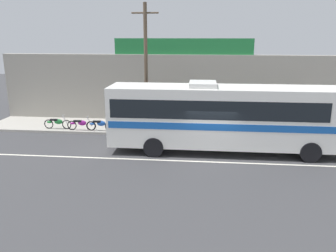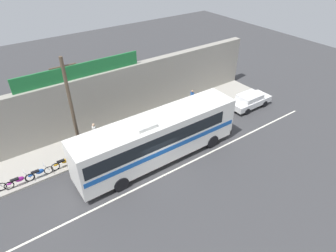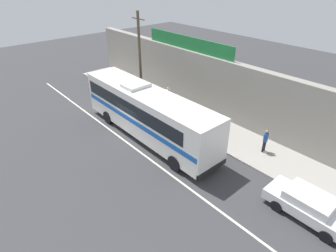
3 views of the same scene
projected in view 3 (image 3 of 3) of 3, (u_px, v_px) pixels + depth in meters
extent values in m
plane|color=#3A3A3D|center=(133.00, 136.00, 20.39)|extent=(70.00, 70.00, 0.00)
cube|color=#A8A399|center=(183.00, 114.00, 23.32)|extent=(30.00, 3.60, 0.14)
cube|color=gray|center=(202.00, 82.00, 23.38)|extent=(30.00, 0.70, 4.80)
cube|color=#1E7538|center=(188.00, 43.00, 23.14)|extent=(9.68, 0.12, 1.10)
cube|color=silver|center=(124.00, 140.00, 19.93)|extent=(30.00, 0.14, 0.01)
cube|color=white|center=(147.00, 112.00, 19.40)|extent=(12.29, 2.50, 3.10)
cube|color=black|center=(143.00, 103.00, 19.44)|extent=(10.82, 2.52, 0.96)
cube|color=#1956B2|center=(148.00, 116.00, 19.55)|extent=(12.05, 2.51, 0.36)
cube|color=black|center=(215.00, 143.00, 15.19)|extent=(0.04, 2.25, 1.40)
cube|color=black|center=(212.00, 169.00, 16.11)|extent=(0.12, 2.50, 0.36)
cube|color=silver|center=(136.00, 85.00, 19.36)|extent=(1.40, 1.75, 0.24)
cylinder|color=black|center=(201.00, 149.00, 18.08)|extent=(1.04, 0.32, 1.04)
cylinder|color=black|center=(175.00, 163.00, 16.76)|extent=(1.04, 0.32, 1.04)
cylinder|color=black|center=(132.00, 109.00, 23.19)|extent=(1.04, 0.32, 1.04)
cylinder|color=black|center=(108.00, 117.00, 21.87)|extent=(1.04, 0.32, 1.04)
cube|color=silver|center=(309.00, 207.00, 13.54)|extent=(4.22, 1.74, 0.56)
cube|color=silver|center=(310.00, 199.00, 13.34)|extent=(2.20, 1.56, 0.48)
cube|color=black|center=(327.00, 209.00, 12.83)|extent=(0.21, 1.46, 0.34)
cylinder|color=black|center=(326.00, 237.00, 12.43)|extent=(0.62, 0.20, 0.62)
cylinder|color=black|center=(292.00, 191.00, 14.95)|extent=(0.62, 0.20, 0.62)
cylinder|color=black|center=(277.00, 206.00, 14.02)|extent=(0.62, 0.20, 0.62)
cylinder|color=brown|center=(140.00, 61.00, 23.09)|extent=(0.22, 0.22, 7.85)
cylinder|color=brown|center=(138.00, 19.00, 21.43)|extent=(1.60, 0.10, 0.10)
torus|color=black|center=(112.00, 83.00, 28.44)|extent=(0.62, 0.06, 0.62)
torus|color=black|center=(106.00, 80.00, 29.24)|extent=(0.62, 0.06, 0.62)
cylinder|color=silver|center=(111.00, 80.00, 28.34)|extent=(0.34, 0.04, 0.65)
cylinder|color=silver|center=(111.00, 77.00, 28.25)|extent=(0.03, 0.56, 0.03)
ellipsoid|color=#237F38|center=(109.00, 80.00, 28.71)|extent=(0.56, 0.22, 0.34)
cube|color=black|center=(108.00, 78.00, 28.83)|extent=(0.52, 0.20, 0.10)
ellipsoid|color=#237F38|center=(106.00, 79.00, 29.13)|extent=(0.36, 0.14, 0.16)
torus|color=black|center=(127.00, 92.00, 26.44)|extent=(0.62, 0.06, 0.62)
torus|color=black|center=(120.00, 88.00, 27.23)|extent=(0.62, 0.06, 0.62)
cylinder|color=silver|center=(126.00, 89.00, 26.34)|extent=(0.34, 0.04, 0.65)
cylinder|color=silver|center=(125.00, 86.00, 26.25)|extent=(0.03, 0.56, 0.03)
ellipsoid|color=#1E51B2|center=(123.00, 89.00, 26.70)|extent=(0.56, 0.22, 0.34)
cube|color=black|center=(122.00, 87.00, 26.83)|extent=(0.52, 0.20, 0.10)
ellipsoid|color=#1E51B2|center=(120.00, 87.00, 27.12)|extent=(0.36, 0.14, 0.16)
torus|color=black|center=(120.00, 88.00, 27.25)|extent=(0.62, 0.06, 0.62)
torus|color=black|center=(113.00, 85.00, 28.07)|extent=(0.62, 0.06, 0.62)
cylinder|color=silver|center=(119.00, 85.00, 27.16)|extent=(0.34, 0.04, 0.65)
cylinder|color=silver|center=(118.00, 82.00, 27.06)|extent=(0.03, 0.56, 0.03)
ellipsoid|color=#991E8C|center=(116.00, 85.00, 27.53)|extent=(0.56, 0.22, 0.34)
cube|color=black|center=(115.00, 83.00, 27.66)|extent=(0.52, 0.20, 0.10)
ellipsoid|color=#991E8C|center=(113.00, 84.00, 27.96)|extent=(0.36, 0.14, 0.16)
torus|color=black|center=(138.00, 98.00, 25.30)|extent=(0.62, 0.06, 0.62)
torus|color=black|center=(130.00, 93.00, 26.17)|extent=(0.62, 0.06, 0.62)
cylinder|color=silver|center=(138.00, 94.00, 25.20)|extent=(0.34, 0.04, 0.65)
cylinder|color=silver|center=(137.00, 91.00, 25.10)|extent=(0.03, 0.56, 0.03)
ellipsoid|color=orange|center=(135.00, 94.00, 25.60)|extent=(0.56, 0.22, 0.34)
cube|color=black|center=(133.00, 92.00, 25.74)|extent=(0.52, 0.20, 0.10)
ellipsoid|color=orange|center=(130.00, 92.00, 26.06)|extent=(0.36, 0.14, 0.16)
cylinder|color=black|center=(169.00, 100.00, 24.70)|extent=(0.13, 0.13, 0.80)
cylinder|color=black|center=(167.00, 100.00, 24.60)|extent=(0.13, 0.13, 0.80)
cylinder|color=white|center=(168.00, 93.00, 24.30)|extent=(0.30, 0.30, 0.60)
sphere|color=tan|center=(168.00, 88.00, 24.08)|extent=(0.22, 0.22, 0.22)
cylinder|color=white|center=(170.00, 92.00, 24.40)|extent=(0.08, 0.08, 0.55)
cylinder|color=white|center=(166.00, 93.00, 24.17)|extent=(0.08, 0.08, 0.55)
cylinder|color=black|center=(265.00, 146.00, 18.34)|extent=(0.13, 0.13, 0.80)
cylinder|color=black|center=(263.00, 147.00, 18.24)|extent=(0.13, 0.13, 0.80)
cylinder|color=#23519E|center=(266.00, 137.00, 17.94)|extent=(0.30, 0.30, 0.60)
sphere|color=#A37556|center=(267.00, 132.00, 17.72)|extent=(0.22, 0.22, 0.22)
cylinder|color=#23519E|center=(268.00, 136.00, 18.04)|extent=(0.08, 0.08, 0.55)
cylinder|color=#23519E|center=(264.00, 138.00, 17.81)|extent=(0.08, 0.08, 0.55)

